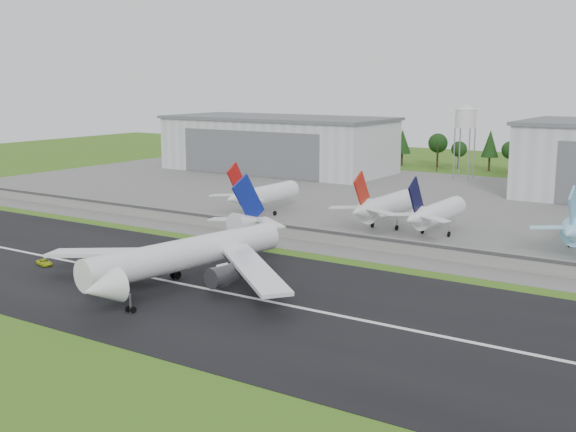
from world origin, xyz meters
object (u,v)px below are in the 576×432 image
Objects in this scene: ground_vehicle at (44,262)px; parked_jet_navy at (434,213)px; parked_jet_red_a at (262,195)px; main_airliner at (186,261)px; parked_jet_red_b at (383,207)px.

ground_vehicle is 0.14× the size of parked_jet_navy.
parked_jet_red_a is 1.00× the size of parked_jet_navy.
parked_jet_red_a is at bearing -56.12° from main_airliner.
parked_jet_red_b is (8.12, 67.00, 1.34)m from main_airliner.
parked_jet_red_b reaches higher than ground_vehicle.
parked_jet_red_a reaches higher than parked_jet_navy.
parked_jet_navy reaches higher than ground_vehicle.
main_airliner is at bearing -65.88° from parked_jet_red_a.
parked_jet_navy is at bearing -0.02° from parked_jet_red_a.
ground_vehicle is 0.14× the size of parked_jet_red_b.
ground_vehicle is (-34.90, -4.81, -4.17)m from main_airliner.
parked_jet_navy is (14.09, -0.05, -0.31)m from parked_jet_red_b.
ground_vehicle is at bearing -120.93° from parked_jet_red_b.
parked_jet_red_b reaches higher than parked_jet_red_a.
main_airliner is at bearing -108.35° from parked_jet_navy.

